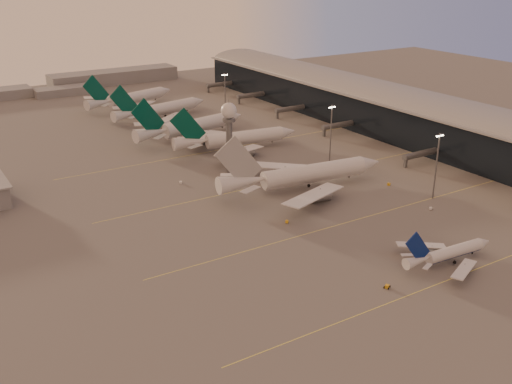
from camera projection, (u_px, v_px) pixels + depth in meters
ground at (446, 309)px, 152.52m from camera, size 700.00×700.00×0.00m
taxiway_markings at (381, 211)px, 211.51m from camera, size 180.00×185.25×0.02m
terminal at (425, 120)px, 288.84m from camera, size 57.00×362.00×23.04m
radar_tower at (229, 124)px, 241.97m from camera, size 6.40×6.40×31.10m
mast_b at (437, 163)px, 218.07m from camera, size 3.60×0.56×25.00m
mast_c at (331, 131)px, 258.97m from camera, size 3.60×0.56×25.00m
mast_d at (225, 94)px, 328.96m from camera, size 3.60×0.56×25.00m
distant_horizon at (78, 83)px, 408.82m from camera, size 165.00×37.50×9.00m
narrowbody_mid at (448, 255)px, 174.78m from camera, size 33.80×26.93×13.20m
widebody_white at (304, 178)px, 230.35m from camera, size 71.01×56.59×25.02m
greentail_a at (237, 141)px, 278.15m from camera, size 61.54×49.39×22.43m
greentail_b at (192, 129)px, 296.74m from camera, size 65.55×52.46×24.03m
greentail_c at (161, 112)px, 331.95m from camera, size 60.92×48.69×22.42m
greentail_d at (131, 100)px, 357.66m from camera, size 60.98×48.52×22.83m
gsv_tug_mid at (387, 287)px, 162.11m from camera, size 3.25×3.87×0.95m
gsv_truck_b at (432, 207)px, 212.48m from camera, size 5.17×2.94×1.97m
gsv_truck_c at (287, 220)px, 202.13m from camera, size 4.79×4.76×2.01m
gsv_catering_b at (389, 181)px, 234.88m from camera, size 5.27×3.48×3.98m
gsv_tug_far at (290, 181)px, 238.39m from camera, size 2.86×3.77×0.96m
gsv_truck_d at (181, 181)px, 237.30m from camera, size 3.86×5.64×2.15m
gsv_tug_hangar at (257, 133)px, 303.89m from camera, size 3.76×2.69×0.98m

